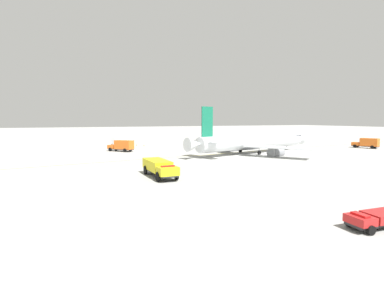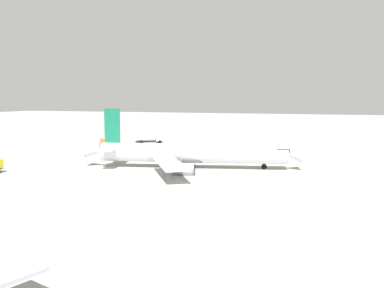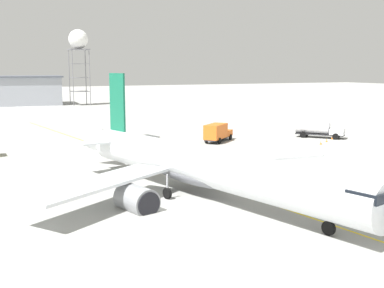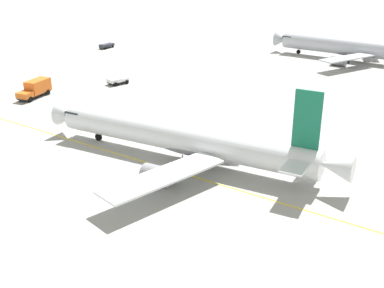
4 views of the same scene
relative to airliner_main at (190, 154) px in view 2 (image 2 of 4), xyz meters
name	(u,v)px [view 2 (image 2 of 4)]	position (x,y,z in m)	size (l,w,h in m)	color
ground_plane	(190,173)	(4.96, 1.97, -2.80)	(600.00, 600.00, 0.00)	#9E9E99
airliner_main	(190,154)	(0.00, 0.00, 0.00)	(34.95, 42.79, 12.22)	silver
fuel_tanker_truck	(148,139)	(-37.06, -27.40, -1.23)	(7.17, 8.00, 2.87)	#232326
catering_truck_truck_extra	(106,144)	(-18.26, -30.65, -1.14)	(7.41, 6.70, 3.10)	#232326
taxiway_centreline	(190,165)	(-3.54, -1.20, -2.80)	(20.42, 148.70, 0.01)	yellow
safety_cone_near	(161,145)	(-32.27, -20.82, -2.52)	(0.36, 0.36, 0.55)	orange
safety_cone_mid	(160,144)	(-35.10, -22.71, -2.52)	(0.36, 0.36, 0.55)	orange
safety_cone_far	(158,143)	(-38.01, -24.64, -2.52)	(0.36, 0.36, 0.55)	orange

